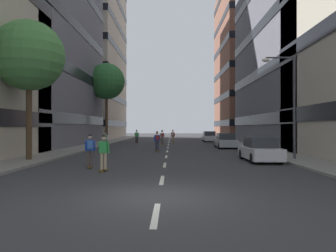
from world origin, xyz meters
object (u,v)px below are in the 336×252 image
(parked_car_mid, at_px, (260,150))
(skater_2, at_px, (157,140))
(parked_car_far, at_px, (225,141))
(skater_5, at_px, (90,148))
(skater_0, at_px, (162,137))
(skater_4, at_px, (173,135))
(skater_6, at_px, (105,139))
(street_tree_mid, at_px, (107,82))
(street_tree_near, at_px, (29,56))
(skater_1, at_px, (104,151))
(skater_3, at_px, (137,136))
(parked_car_near, at_px, (209,137))
(streetlamp_right, at_px, (288,95))

(parked_car_mid, distance_m, skater_2, 10.61)
(parked_car_far, relative_size, skater_5, 2.47)
(skater_0, bearing_deg, skater_4, 76.43)
(skater_6, bearing_deg, street_tree_mid, 101.18)
(street_tree_near, bearing_deg, skater_1, -37.11)
(skater_1, distance_m, skater_2, 12.87)
(parked_car_far, height_order, skater_3, skater_3)
(skater_5, bearing_deg, parked_car_far, 58.12)
(parked_car_far, bearing_deg, skater_4, 117.74)
(skater_3, bearing_deg, parked_car_near, 28.74)
(street_tree_mid, xyz_separation_m, skater_1, (5.54, -27.32, -7.32))
(parked_car_mid, bearing_deg, streetlamp_right, 8.90)
(street_tree_near, bearing_deg, streetlamp_right, 2.39)
(skater_3, bearing_deg, skater_4, 20.21)
(skater_1, distance_m, skater_5, 1.68)
(parked_car_far, bearing_deg, skater_1, -117.20)
(street_tree_mid, distance_m, skater_0, 11.88)
(streetlamp_right, bearing_deg, skater_6, 145.97)
(streetlamp_right, distance_m, skater_5, 12.60)
(streetlamp_right, bearing_deg, parked_car_far, 98.85)
(parked_car_near, distance_m, skater_4, 6.55)
(street_tree_mid, relative_size, skater_0, 5.99)
(street_tree_mid, xyz_separation_m, skater_5, (4.53, -25.97, -7.29))
(parked_car_far, relative_size, skater_4, 2.47)
(skater_3, relative_size, skater_5, 1.00)
(skater_0, bearing_deg, parked_car_far, -36.52)
(parked_car_mid, height_order, skater_4, skater_4)
(parked_car_mid, bearing_deg, parked_car_near, 90.00)
(street_tree_mid, bearing_deg, skater_5, -80.10)
(street_tree_mid, bearing_deg, skater_3, -22.72)
(skater_2, bearing_deg, street_tree_near, -131.48)
(skater_3, relative_size, skater_4, 1.00)
(street_tree_mid, height_order, skater_2, street_tree_mid)
(skater_3, bearing_deg, skater_0, -46.00)
(parked_car_far, relative_size, skater_6, 2.47)
(parked_car_near, bearing_deg, skater_1, -105.80)
(skater_5, relative_size, skater_6, 1.00)
(parked_car_far, distance_m, skater_6, 12.09)
(parked_car_mid, height_order, streetlamp_right, streetlamp_right)
(skater_6, bearing_deg, skater_5, -81.45)
(skater_3, bearing_deg, skater_5, -89.42)
(skater_3, distance_m, skater_6, 11.59)
(parked_car_near, xyz_separation_m, skater_4, (-5.35, -3.78, 0.32))
(parked_car_near, distance_m, skater_1, 32.25)
(street_tree_mid, bearing_deg, streetlamp_right, -54.15)
(streetlamp_right, distance_m, skater_2, 12.12)
(streetlamp_right, bearing_deg, street_tree_mid, 125.85)
(parked_car_near, relative_size, skater_6, 2.47)
(skater_4, bearing_deg, skater_1, -97.19)
(skater_2, relative_size, skater_5, 1.00)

